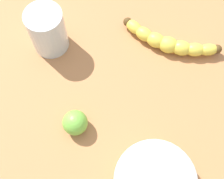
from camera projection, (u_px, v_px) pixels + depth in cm
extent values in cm
cube|color=#B77847|center=(141.00, 48.00, 66.15)|extent=(120.00, 120.00, 3.00)
ellipsoid|color=yellow|center=(134.00, 27.00, 64.54)|extent=(2.65, 4.30, 2.40)
ellipsoid|color=yellow|center=(144.00, 34.00, 63.82)|extent=(3.53, 4.63, 2.75)
ellipsoid|color=yellow|center=(156.00, 40.00, 63.22)|extent=(4.31, 4.96, 3.09)
ellipsoid|color=yellow|center=(168.00, 45.00, 62.77)|extent=(4.98, 5.28, 3.43)
ellipsoid|color=yellow|center=(181.00, 48.00, 62.46)|extent=(4.95, 5.18, 3.09)
ellipsoid|color=yellow|center=(195.00, 50.00, 62.30)|extent=(4.87, 4.90, 2.75)
ellipsoid|color=yellow|center=(208.00, 50.00, 62.31)|extent=(4.76, 4.44, 2.40)
sphere|color=#513819|center=(128.00, 22.00, 65.06)|extent=(1.89, 1.89, 1.89)
sphere|color=#513819|center=(217.00, 49.00, 62.36)|extent=(1.89, 1.89, 1.89)
cylinder|color=silver|center=(47.00, 31.00, 60.37)|extent=(7.42, 7.42, 9.84)
cylinder|color=#97669D|center=(48.00, 33.00, 61.17)|extent=(6.92, 6.92, 7.58)
sphere|color=#75C142|center=(75.00, 123.00, 55.40)|extent=(4.72, 4.72, 4.72)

